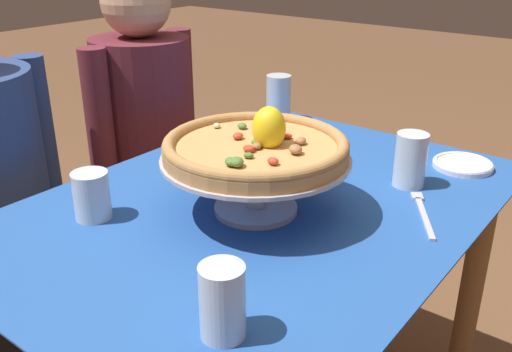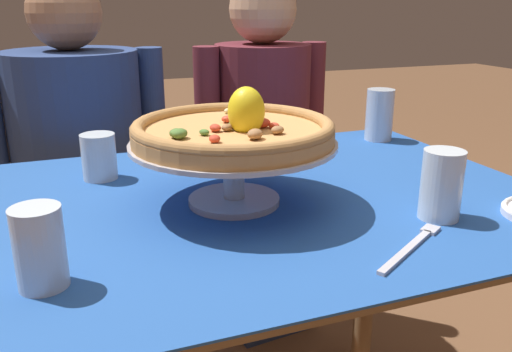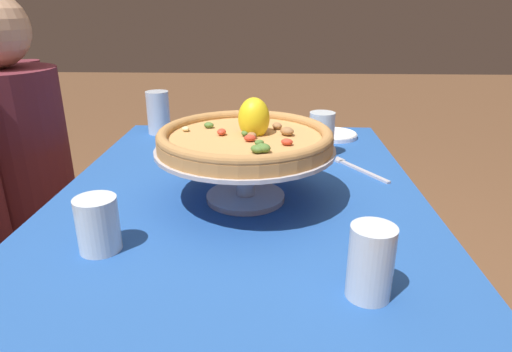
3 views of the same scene
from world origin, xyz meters
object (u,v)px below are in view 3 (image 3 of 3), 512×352
at_px(pizza, 246,137).
at_px(water_glass_back_left, 98,228).
at_px(side_plate, 335,135).
at_px(water_glass_front_left, 370,266).
at_px(diner_right, 26,206).
at_px(water_glass_back_right, 158,115).
at_px(dinner_fork, 356,168).
at_px(water_glass_front_right, 321,136).
at_px(pizza_stand, 245,162).

bearing_deg(pizza, water_glass_back_left, 132.68).
relative_size(pizza, side_plate, 2.58).
distance_m(water_glass_front_left, diner_right, 1.16).
relative_size(water_glass_back_right, diner_right, 0.12).
height_order(pizza, dinner_fork, pizza).
bearing_deg(diner_right, side_plate, -80.75).
distance_m(water_glass_back_left, diner_right, 0.76).
bearing_deg(water_glass_front_left, water_glass_front_right, 0.61).
distance_m(water_glass_front_right, diner_right, 0.94).
xyz_separation_m(water_glass_back_right, diner_right, (-0.19, 0.39, -0.25)).
height_order(water_glass_back_left, dinner_fork, water_glass_back_left).
bearing_deg(pizza, diner_right, 64.85).
height_order(water_glass_back_right, diner_right, diner_right).
relative_size(water_glass_back_left, side_plate, 0.69).
bearing_deg(water_glass_front_right, pizza_stand, 148.24).
relative_size(water_glass_back_left, water_glass_front_left, 0.87).
bearing_deg(pizza, dinner_fork, -54.10).
height_order(water_glass_front_left, dinner_fork, water_glass_front_left).
bearing_deg(water_glass_front_left, side_plate, -3.87).
bearing_deg(water_glass_back_right, dinner_fork, -118.44).
distance_m(pizza_stand, water_glass_back_left, 0.33).
distance_m(water_glass_back_left, water_glass_front_left, 0.46).
distance_m(pizza_stand, side_plate, 0.56).
distance_m(water_glass_front_right, water_glass_back_right, 0.55).
bearing_deg(pizza_stand, side_plate, -27.54).
distance_m(water_glass_back_right, water_glass_back_left, 0.75).
relative_size(pizza_stand, diner_right, 0.32).
xyz_separation_m(water_glass_back_left, water_glass_front_left, (-0.11, -0.44, 0.01)).
xyz_separation_m(pizza, water_glass_front_left, (-0.34, -0.20, -0.09)).
relative_size(water_glass_back_right, side_plate, 0.97).
xyz_separation_m(water_glass_front_right, side_plate, (0.18, -0.06, -0.05)).
bearing_deg(water_glass_front_left, pizza, 30.72).
xyz_separation_m(water_glass_front_right, water_glass_back_right, (0.21, 0.51, 0.01)).
height_order(water_glass_back_left, side_plate, water_glass_back_left).
height_order(pizza, water_glass_front_right, pizza).
bearing_deg(water_glass_front_right, pizza, 148.34).
xyz_separation_m(pizza, dinner_fork, (0.20, -0.28, -0.14)).
bearing_deg(water_glass_back_right, pizza, -148.50).
bearing_deg(water_glass_back_right, water_glass_front_left, -148.80).
relative_size(pizza_stand, water_glass_front_right, 3.09).
relative_size(water_glass_back_right, water_glass_back_left, 1.42).
bearing_deg(pizza_stand, pizza, -55.98).
height_order(water_glass_front_right, dinner_fork, water_glass_front_right).
xyz_separation_m(water_glass_front_right, diner_right, (0.02, 0.91, -0.24)).
relative_size(pizza, water_glass_front_left, 3.25).
bearing_deg(water_glass_back_left, water_glass_front_left, -104.41).
distance_m(pizza, dinner_fork, 0.37).
height_order(water_glass_back_right, water_glass_front_left, water_glass_back_right).
xyz_separation_m(pizza_stand, pizza, (0.00, -0.00, 0.05)).
distance_m(side_plate, diner_right, 1.00).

